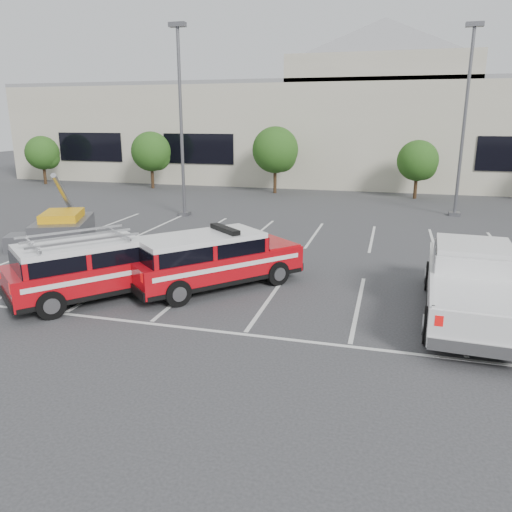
{
  "coord_description": "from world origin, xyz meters",
  "views": [
    {
      "loc": [
        3.43,
        -14.24,
        5.41
      ],
      "look_at": [
        -0.71,
        0.93,
        1.05
      ],
      "focal_mm": 35.0,
      "sensor_mm": 36.0,
      "label": 1
    }
  ],
  "objects_px": {
    "ladder_suv": "(95,272)",
    "tree_far_left": "(44,154)",
    "tree_left": "(152,153)",
    "white_pickup": "(471,290)",
    "light_pole_left": "(181,122)",
    "tree_mid_left": "(277,152)",
    "tree_mid_right": "(419,162)",
    "convention_building": "(358,126)",
    "light_pole_mid": "(464,122)",
    "utility_rig": "(60,229)",
    "fire_chief_suv": "(213,264)"
  },
  "relations": [
    {
      "from": "convention_building",
      "to": "fire_chief_suv",
      "type": "xyz_separation_m",
      "value": [
        -2.24,
        -31.37,
        -3.91
      ]
    },
    {
      "from": "tree_mid_left",
      "to": "tree_far_left",
      "type": "bearing_deg",
      "value": -180.0
    },
    {
      "from": "light_pole_left",
      "to": "light_pole_mid",
      "type": "relative_size",
      "value": 1.0
    },
    {
      "from": "tree_mid_left",
      "to": "tree_mid_right",
      "type": "relative_size",
      "value": 1.21
    },
    {
      "from": "tree_mid_right",
      "to": "utility_rig",
      "type": "relative_size",
      "value": 0.89
    },
    {
      "from": "tree_left",
      "to": "tree_mid_left",
      "type": "height_order",
      "value": "tree_mid_left"
    },
    {
      "from": "utility_rig",
      "to": "white_pickup",
      "type": "bearing_deg",
      "value": -38.36
    },
    {
      "from": "convention_building",
      "to": "tree_mid_left",
      "type": "height_order",
      "value": "convention_building"
    },
    {
      "from": "light_pole_left",
      "to": "ladder_suv",
      "type": "bearing_deg",
      "value": -78.33
    },
    {
      "from": "white_pickup",
      "to": "utility_rig",
      "type": "distance_m",
      "value": 17.01
    },
    {
      "from": "tree_mid_left",
      "to": "light_pole_left",
      "type": "relative_size",
      "value": 0.47
    },
    {
      "from": "tree_mid_left",
      "to": "light_pole_mid",
      "type": "bearing_deg",
      "value": -26.92
    },
    {
      "from": "tree_far_left",
      "to": "tree_mid_left",
      "type": "height_order",
      "value": "tree_mid_left"
    },
    {
      "from": "convention_building",
      "to": "ladder_suv",
      "type": "height_order",
      "value": "convention_building"
    },
    {
      "from": "white_pickup",
      "to": "light_pole_left",
      "type": "bearing_deg",
      "value": 142.4
    },
    {
      "from": "tree_left",
      "to": "fire_chief_suv",
      "type": "distance_m",
      "value": 25.17
    },
    {
      "from": "convention_building",
      "to": "fire_chief_suv",
      "type": "bearing_deg",
      "value": -94.09
    },
    {
      "from": "light_pole_mid",
      "to": "tree_left",
      "type": "bearing_deg",
      "value": 164.57
    },
    {
      "from": "convention_building",
      "to": "tree_mid_right",
      "type": "height_order",
      "value": "convention_building"
    },
    {
      "from": "tree_mid_right",
      "to": "white_pickup",
      "type": "bearing_deg",
      "value": -88.29
    },
    {
      "from": "tree_mid_left",
      "to": "tree_left",
      "type": "bearing_deg",
      "value": -180.0
    },
    {
      "from": "tree_left",
      "to": "white_pickup",
      "type": "height_order",
      "value": "tree_left"
    },
    {
      "from": "tree_left",
      "to": "light_pole_left",
      "type": "bearing_deg",
      "value": -55.48
    },
    {
      "from": "tree_mid_left",
      "to": "ladder_suv",
      "type": "height_order",
      "value": "tree_mid_left"
    },
    {
      "from": "tree_left",
      "to": "ladder_suv",
      "type": "relative_size",
      "value": 0.83
    },
    {
      "from": "convention_building",
      "to": "utility_rig",
      "type": "xyz_separation_m",
      "value": [
        -10.86,
        -27.49,
        -4.08
      ]
    },
    {
      "from": "convention_building",
      "to": "tree_mid_left",
      "type": "distance_m",
      "value": 11.19
    },
    {
      "from": "tree_mid_left",
      "to": "white_pickup",
      "type": "height_order",
      "value": "tree_mid_left"
    },
    {
      "from": "tree_left",
      "to": "light_pole_left",
      "type": "distance_m",
      "value": 12.43
    },
    {
      "from": "tree_far_left",
      "to": "tree_mid_left",
      "type": "bearing_deg",
      "value": 0.0
    },
    {
      "from": "light_pole_mid",
      "to": "fire_chief_suv",
      "type": "xyz_separation_m",
      "value": [
        -9.06,
        -15.51,
        -4.37
      ]
    },
    {
      "from": "tree_left",
      "to": "tree_mid_right",
      "type": "distance_m",
      "value": 20.0
    },
    {
      "from": "light_pole_mid",
      "to": "convention_building",
      "type": "bearing_deg",
      "value": 113.26
    },
    {
      "from": "convention_building",
      "to": "ladder_suv",
      "type": "bearing_deg",
      "value": -99.23
    },
    {
      "from": "tree_far_left",
      "to": "white_pickup",
      "type": "height_order",
      "value": "tree_far_left"
    },
    {
      "from": "light_pole_mid",
      "to": "fire_chief_suv",
      "type": "height_order",
      "value": "light_pole_mid"
    },
    {
      "from": "utility_rig",
      "to": "ladder_suv",
      "type": "bearing_deg",
      "value": -70.1
    },
    {
      "from": "white_pickup",
      "to": "ladder_suv",
      "type": "height_order",
      "value": "ladder_suv"
    },
    {
      "from": "white_pickup",
      "to": "ladder_suv",
      "type": "distance_m",
      "value": 11.07
    },
    {
      "from": "ladder_suv",
      "to": "tree_far_left",
      "type": "bearing_deg",
      "value": 169.93
    },
    {
      "from": "tree_left",
      "to": "tree_mid_left",
      "type": "relative_size",
      "value": 0.91
    },
    {
      "from": "light_pole_left",
      "to": "light_pole_mid",
      "type": "distance_m",
      "value": 15.52
    },
    {
      "from": "light_pole_left",
      "to": "fire_chief_suv",
      "type": "bearing_deg",
      "value": -62.69
    },
    {
      "from": "tree_left",
      "to": "light_pole_mid",
      "type": "bearing_deg",
      "value": -15.43
    },
    {
      "from": "convention_building",
      "to": "light_pole_mid",
      "type": "relative_size",
      "value": 5.86
    },
    {
      "from": "tree_left",
      "to": "light_pole_left",
      "type": "xyz_separation_m",
      "value": [
        6.91,
        -10.05,
        2.41
      ]
    },
    {
      "from": "tree_mid_left",
      "to": "light_pole_mid",
      "type": "height_order",
      "value": "light_pole_mid"
    },
    {
      "from": "utility_rig",
      "to": "tree_far_left",
      "type": "bearing_deg",
      "value": 105.46
    },
    {
      "from": "tree_mid_right",
      "to": "tree_far_left",
      "type": "bearing_deg",
      "value": 180.0
    },
    {
      "from": "convention_building",
      "to": "tree_far_left",
      "type": "distance_m",
      "value": 27.03
    }
  ]
}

